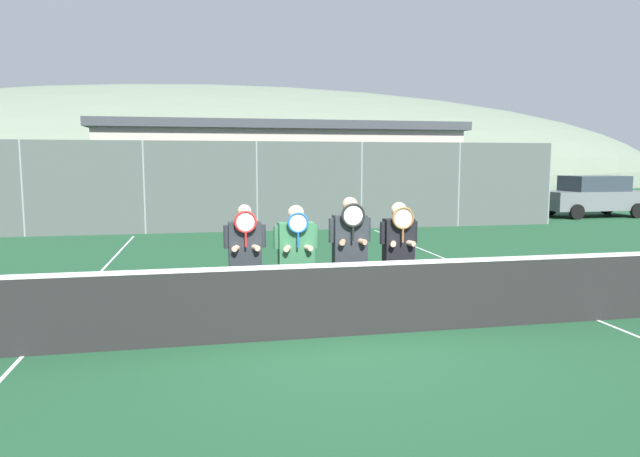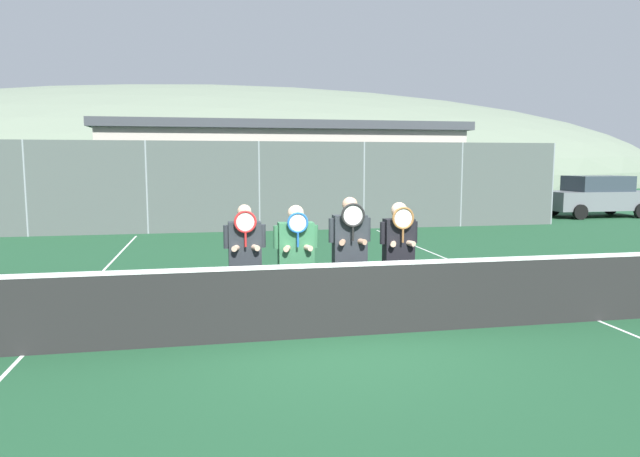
# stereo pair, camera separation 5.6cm
# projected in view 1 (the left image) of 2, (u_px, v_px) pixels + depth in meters

# --- Properties ---
(ground_plane) EXTENTS (120.00, 120.00, 0.00)m
(ground_plane) POSITION_uv_depth(u_px,v_px,m) (339.00, 337.00, 7.46)
(ground_plane) COLOR #1E4C2D
(hill_distant) EXTENTS (98.78, 54.88, 19.21)m
(hill_distant) POSITION_uv_depth(u_px,v_px,m) (220.00, 183.00, 60.68)
(hill_distant) COLOR slate
(hill_distant) RESTS_ON ground_plane
(clubhouse_building) EXTENTS (15.95, 5.50, 3.98)m
(clubhouse_building) POSITION_uv_depth(u_px,v_px,m) (281.00, 167.00, 25.95)
(clubhouse_building) COLOR beige
(clubhouse_building) RESTS_ON ground_plane
(fence_back) EXTENTS (21.24, 0.06, 2.93)m
(fence_back) POSITION_uv_depth(u_px,v_px,m) (257.00, 187.00, 18.53)
(fence_back) COLOR gray
(fence_back) RESTS_ON ground_plane
(tennis_net) EXTENTS (10.31, 0.09, 1.08)m
(tennis_net) POSITION_uv_depth(u_px,v_px,m) (339.00, 299.00, 7.40)
(tennis_net) COLOR gray
(tennis_net) RESTS_ON ground_plane
(court_line_left_sideline) EXTENTS (0.05, 16.00, 0.01)m
(court_line_left_sideline) POSITION_uv_depth(u_px,v_px,m) (77.00, 297.00, 9.62)
(court_line_left_sideline) COLOR white
(court_line_left_sideline) RESTS_ON ground_plane
(court_line_right_sideline) EXTENTS (0.05, 16.00, 0.01)m
(court_line_right_sideline) POSITION_uv_depth(u_px,v_px,m) (494.00, 278.00, 11.14)
(court_line_right_sideline) COLOR white
(court_line_right_sideline) RESTS_ON ground_plane
(player_leftmost) EXTENTS (0.57, 0.34, 1.70)m
(player_leftmost) POSITION_uv_depth(u_px,v_px,m) (245.00, 256.00, 7.78)
(player_leftmost) COLOR white
(player_leftmost) RESTS_ON ground_plane
(player_center_left) EXTENTS (0.62, 0.34, 1.69)m
(player_center_left) POSITION_uv_depth(u_px,v_px,m) (296.00, 254.00, 7.81)
(player_center_left) COLOR white
(player_center_left) RESTS_ON ground_plane
(player_center_right) EXTENTS (0.60, 0.34, 1.79)m
(player_center_right) POSITION_uv_depth(u_px,v_px,m) (350.00, 249.00, 7.93)
(player_center_right) COLOR #56565B
(player_center_right) RESTS_ON ground_plane
(player_rightmost) EXTENTS (0.56, 0.34, 1.70)m
(player_rightmost) POSITION_uv_depth(u_px,v_px,m) (399.00, 249.00, 8.19)
(player_rightmost) COLOR #56565B
(player_rightmost) RESTS_ON ground_plane
(car_far_left) EXTENTS (4.50, 1.92, 1.68)m
(car_far_left) POSITION_uv_depth(u_px,v_px,m) (76.00, 203.00, 19.35)
(car_far_left) COLOR black
(car_far_left) RESTS_ON ground_plane
(car_left_of_center) EXTENTS (4.68, 2.03, 1.79)m
(car_left_of_center) POSITION_uv_depth(u_px,v_px,m) (231.00, 199.00, 20.63)
(car_left_of_center) COLOR #285638
(car_left_of_center) RESTS_ON ground_plane
(car_center) EXTENTS (4.31, 1.93, 1.75)m
(car_center) POSITION_uv_depth(u_px,v_px,m) (369.00, 198.00, 21.49)
(car_center) COLOR black
(car_center) RESTS_ON ground_plane
(car_right_of_center) EXTENTS (4.06, 2.01, 1.83)m
(car_right_of_center) POSITION_uv_depth(u_px,v_px,m) (483.00, 195.00, 22.78)
(car_right_of_center) COLOR #B2B7BC
(car_right_of_center) RESTS_ON ground_plane
(car_far_right) EXTENTS (4.22, 1.95, 1.69)m
(car_far_right) POSITION_uv_depth(u_px,v_px,m) (593.00, 196.00, 23.47)
(car_far_right) COLOR slate
(car_far_right) RESTS_ON ground_plane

